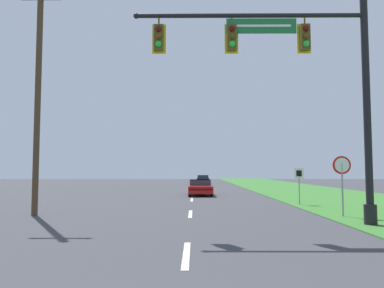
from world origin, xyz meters
The scene contains 8 objects.
grass_verge_right centered at (10.50, 30.00, 0.02)m, with size 10.00×110.00×0.04m.
road_center_line centered at (0.00, 22.00, 0.01)m, with size 0.16×34.80×0.01m.
signal_mast centered at (4.15, 10.58, 5.31)m, with size 8.68×0.47×8.46m.
car_ahead centered at (0.61, 26.63, 0.61)m, with size 1.86×4.70×1.19m.
far_car centered at (1.41, 53.43, 0.60)m, with size 1.82×4.51×1.19m.
stop_sign centered at (6.35, 12.93, 1.86)m, with size 0.76×0.07×2.50m.
route_sign_post centered at (6.07, 18.39, 1.53)m, with size 0.55×0.06×2.03m.
utility_pole_near centered at (-6.71, 13.41, 5.43)m, with size 1.80×0.26×10.54m.
Camera 1 is at (0.20, -2.79, 1.95)m, focal length 35.00 mm.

